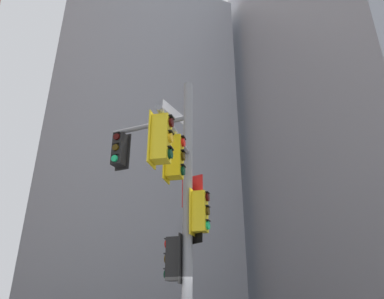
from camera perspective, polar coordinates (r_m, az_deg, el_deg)
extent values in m
cube|color=#9399A3|center=(31.29, 25.93, 4.56)|extent=(15.82, 15.82, 30.96)
cube|color=#9399A3|center=(31.48, -10.27, -0.74)|extent=(14.12, 14.12, 28.00)
cylinder|color=gray|center=(8.89, -0.73, -10.82)|extent=(0.25, 0.25, 7.83)
cylinder|color=gray|center=(10.42, -6.90, 3.86)|extent=(1.77, 1.93, 0.14)
cylinder|color=gray|center=(8.31, -2.74, 2.58)|extent=(1.62, 2.09, 0.14)
cube|color=yellow|center=(10.13, -4.70, 0.80)|extent=(0.35, 0.38, 1.14)
cube|color=yellow|center=(9.98, -5.22, 1.22)|extent=(0.48, 0.48, 1.00)
cylinder|color=red|center=(9.98, -5.70, 3.48)|extent=(0.18, 0.19, 0.20)
cube|color=black|center=(10.03, -5.68, 4.11)|extent=(0.20, 0.21, 0.02)
cylinder|color=#3C2C06|center=(9.82, -5.78, 1.66)|extent=(0.18, 0.19, 0.20)
cube|color=black|center=(9.87, -5.77, 2.31)|extent=(0.20, 0.21, 0.02)
cylinder|color=#06311C|center=(9.68, -5.86, -0.21)|extent=(0.18, 0.19, 0.20)
cube|color=black|center=(9.72, -5.85, 0.45)|extent=(0.20, 0.21, 0.02)
cube|color=black|center=(10.81, -11.10, -0.43)|extent=(0.35, 0.38, 1.14)
cube|color=black|center=(10.67, -11.67, -0.06)|extent=(0.48, 0.48, 1.00)
cylinder|color=#360605|center=(10.66, -12.13, 2.06)|extent=(0.18, 0.19, 0.20)
cube|color=black|center=(10.71, -12.09, 2.65)|extent=(0.20, 0.21, 0.02)
cylinder|color=#3C2C06|center=(10.52, -12.29, 0.34)|extent=(0.18, 0.19, 0.20)
cube|color=black|center=(10.56, -12.25, 0.95)|extent=(0.20, 0.21, 0.02)
cylinder|color=#19C672|center=(10.38, -12.45, -1.42)|extent=(0.18, 0.19, 0.20)
cube|color=black|center=(10.42, -12.41, -0.80)|extent=(0.20, 0.21, 0.02)
cube|color=yellow|center=(8.11, -4.11, -1.36)|extent=(0.31, 0.40, 1.14)
cube|color=yellow|center=(8.06, -2.82, -1.24)|extent=(0.48, 0.48, 1.00)
cylinder|color=red|center=(8.15, -1.42, 1.15)|extent=(0.17, 0.20, 0.20)
cube|color=black|center=(8.20, -1.37, 1.92)|extent=(0.19, 0.22, 0.02)
cylinder|color=#3C2C06|center=(8.01, -1.44, -1.12)|extent=(0.17, 0.20, 0.20)
cube|color=black|center=(8.05, -1.39, -0.33)|extent=(0.19, 0.22, 0.02)
cylinder|color=#06311C|center=(7.88, -1.47, -3.47)|extent=(0.17, 0.20, 0.20)
cube|color=black|center=(7.92, -1.42, -2.65)|extent=(0.19, 0.22, 0.02)
cube|color=yellow|center=(7.24, -6.42, 1.59)|extent=(0.31, 0.40, 1.14)
cube|color=yellow|center=(7.18, -4.99, 1.74)|extent=(0.48, 0.48, 1.00)
cylinder|color=#360605|center=(7.28, -3.39, 4.38)|extent=(0.17, 0.20, 0.20)
cube|color=black|center=(7.34, -3.32, 5.22)|extent=(0.19, 0.22, 0.02)
cylinder|color=yellow|center=(7.13, -3.46, 1.90)|extent=(0.17, 0.20, 0.20)
cube|color=black|center=(7.18, -3.39, 2.77)|extent=(0.19, 0.22, 0.02)
cylinder|color=#06311C|center=(6.98, -3.53, -0.69)|extent=(0.17, 0.20, 0.20)
cube|color=black|center=(7.03, -3.46, 0.21)|extent=(0.19, 0.22, 0.02)
cube|color=yellow|center=(8.87, 0.10, -10.15)|extent=(0.34, 0.38, 1.14)
cube|color=yellow|center=(8.81, 1.30, -10.06)|extent=(0.48, 0.48, 1.00)
cylinder|color=#360605|center=(8.85, 2.53, -7.75)|extent=(0.18, 0.19, 0.20)
cube|color=black|center=(8.88, 2.55, -7.00)|extent=(0.20, 0.21, 0.02)
cylinder|color=#3C2C06|center=(8.76, 2.57, -9.95)|extent=(0.18, 0.19, 0.20)
cube|color=black|center=(8.79, 2.59, -9.19)|extent=(0.20, 0.21, 0.02)
cylinder|color=#19C672|center=(8.68, 2.61, -12.20)|extent=(0.18, 0.19, 0.20)
cube|color=black|center=(8.71, 2.64, -11.42)|extent=(0.20, 0.21, 0.02)
cube|color=black|center=(8.76, -1.64, -17.25)|extent=(0.34, 0.38, 1.14)
cube|color=black|center=(8.82, -2.87, -17.27)|extent=(0.48, 0.48, 1.00)
cylinder|color=red|center=(8.94, -4.07, -15.06)|extent=(0.18, 0.19, 0.20)
cube|color=black|center=(8.96, -4.09, -14.30)|extent=(0.20, 0.21, 0.02)
cylinder|color=#3C2C06|center=(8.89, -4.14, -17.29)|extent=(0.18, 0.19, 0.20)
cube|color=black|center=(8.91, -4.16, -16.53)|extent=(0.20, 0.21, 0.02)
cylinder|color=#06311C|center=(8.86, -4.21, -19.54)|extent=(0.18, 0.19, 0.20)
cube|color=black|center=(8.87, -4.23, -18.77)|extent=(0.20, 0.21, 0.02)
cube|color=white|center=(10.13, -2.38, 5.52)|extent=(1.22, 0.93, 0.28)
cube|color=#19479E|center=(10.13, -2.38, 5.52)|extent=(1.19, 0.91, 0.24)
cube|color=red|center=(9.25, 0.05, -6.72)|extent=(0.37, 0.54, 0.80)
cube|color=white|center=(9.25, 0.05, -6.72)|extent=(0.34, 0.51, 0.76)
cube|color=black|center=(8.96, 0.40, -12.77)|extent=(0.17, 0.58, 0.72)
cube|color=white|center=(8.96, 0.40, -12.77)|extent=(0.15, 0.55, 0.68)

